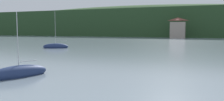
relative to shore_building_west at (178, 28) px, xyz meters
The scene contains 4 objects.
wooded_hillside 40.64m from the shore_building_west, 111.40° to the left, with size 352.00×55.47×26.03m.
shore_building_west is the anchor object (origin of this frame).
sailboat_near_0 80.05m from the shore_building_west, 91.92° to the right, with size 2.83×4.76×5.19m.
sailboat_far_7 58.77m from the shore_building_west, 105.68° to the right, with size 4.79×3.28×7.14m.
Camera 1 is at (10.37, 16.23, 3.61)m, focal length 38.09 mm.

